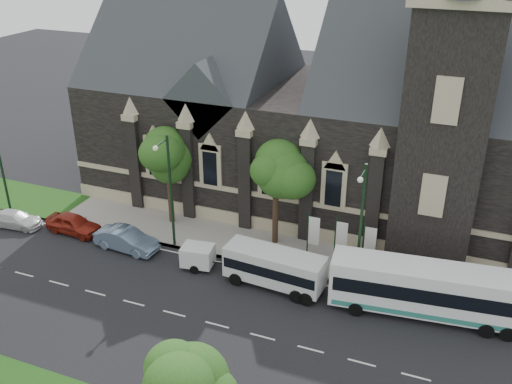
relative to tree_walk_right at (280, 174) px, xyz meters
The scene contains 16 objects.
ground 12.61m from the tree_walk_right, 106.69° to the right, with size 160.00×160.00×0.00m, color black.
sidewalk 6.69m from the tree_walk_right, 159.33° to the right, with size 80.00×5.00×0.15m, color gray.
museum 8.62m from the tree_walk_right, 76.72° to the left, with size 40.00×17.70×29.90m.
tree_walk_right is the anchor object (origin of this frame).
tree_walk_left 9.01m from the tree_walk_right, behind, with size 3.91×3.91×7.64m.
street_lamp_near 7.72m from the tree_walk_right, 28.06° to the right, with size 0.36×1.88×9.00m.
street_lamp_mid 8.10m from the tree_walk_right, 153.35° to the right, with size 0.36×1.88×9.00m.
banner_flag_left 4.92m from the tree_walk_right, 29.10° to the right, with size 0.90×0.10×4.00m.
banner_flag_center 6.36m from the tree_walk_right, 18.64° to the right, with size 0.90×0.10×4.00m.
banner_flag_right 8.05m from the tree_walk_right, 13.60° to the right, with size 0.90×0.10×4.00m.
tour_coach 13.14m from the tree_walk_right, 23.26° to the right, with size 12.11×3.81×3.48m.
shuttle_bus 7.17m from the tree_walk_right, 73.20° to the right, with size 6.98×2.87×2.64m.
box_trailer 8.36m from the tree_walk_right, 128.18° to the right, with size 3.28×1.94×1.71m.
sedan 12.57m from the tree_walk_right, 153.62° to the right, with size 1.75×5.02×1.65m, color #6E839F.
car_far_red 17.06m from the tree_walk_right, 163.93° to the right, with size 1.87×4.64×1.58m, color maroon.
car_far_white 22.02m from the tree_walk_right, 165.40° to the right, with size 1.81×4.46×1.29m, color silver.
Camera 1 is at (15.50, -25.07, 22.57)m, focal length 39.79 mm.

